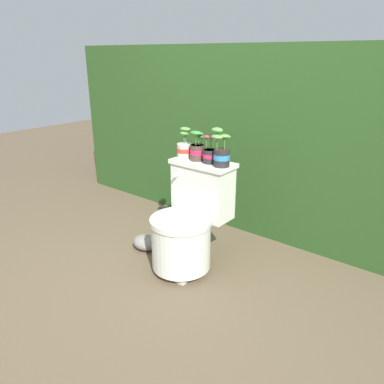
{
  "coord_description": "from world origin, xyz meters",
  "views": [
    {
      "loc": [
        1.48,
        -1.74,
        1.48
      ],
      "look_at": [
        -0.04,
        0.15,
        0.57
      ],
      "focal_mm": 35.0,
      "sensor_mm": 36.0,
      "label": 1
    }
  ],
  "objects": [
    {
      "name": "garden_stone",
      "position": [
        -0.48,
        0.09,
        0.06
      ],
      "size": [
        0.21,
        0.17,
        0.12
      ],
      "color": "gray",
      "rests_on": "ground"
    },
    {
      "name": "potted_plant_midleft",
      "position": [
        -0.09,
        0.27,
        0.85
      ],
      "size": [
        0.1,
        0.1,
        0.21
      ],
      "color": "#47382D",
      "rests_on": "toilet"
    },
    {
      "name": "potted_plant_midright",
      "position": [
        0.12,
        0.25,
        0.86
      ],
      "size": [
        0.14,
        0.11,
        0.26
      ],
      "color": "#262628",
      "rests_on": "toilet"
    },
    {
      "name": "potted_plant_left",
      "position": [
        -0.21,
        0.27,
        0.84
      ],
      "size": [
        0.12,
        0.11,
        0.22
      ],
      "color": "beige",
      "rests_on": "toilet"
    },
    {
      "name": "potted_plant_middle",
      "position": [
        0.02,
        0.27,
        0.83
      ],
      "size": [
        0.1,
        0.1,
        0.19
      ],
      "color": "#262628",
      "rests_on": "toilet"
    },
    {
      "name": "hedge_backdrop",
      "position": [
        0.0,
        1.22,
        0.78
      ],
      "size": [
        4.19,
        0.71,
        1.55
      ],
      "color": "#284C1E",
      "rests_on": "ground"
    },
    {
      "name": "ground_plane",
      "position": [
        0.0,
        0.0,
        0.0
      ],
      "size": [
        12.0,
        12.0,
        0.0
      ],
      "primitive_type": "plane",
      "color": "brown"
    },
    {
      "name": "toilet",
      "position": [
        -0.04,
        0.11,
        0.34
      ],
      "size": [
        0.46,
        0.57,
        0.77
      ],
      "color": "silver",
      "rests_on": "ground"
    }
  ]
}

